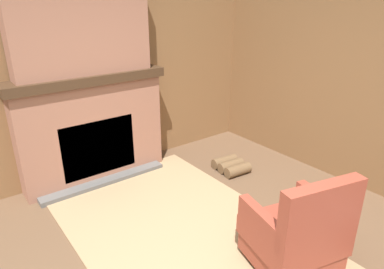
{
  "coord_description": "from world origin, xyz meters",
  "views": [
    {
      "loc": [
        1.61,
        -1.45,
        2.22
      ],
      "look_at": [
        -1.01,
        0.55,
        0.9
      ],
      "focal_mm": 32.0,
      "sensor_mm": 36.0,
      "label": 1
    }
  ],
  "objects": [
    {
      "name": "fireplace_hearth",
      "position": [
        -2.35,
        0.0,
        0.68
      ],
      "size": [
        0.54,
        1.91,
        1.38
      ],
      "color": "#93604C",
      "rests_on": "ground"
    },
    {
      "name": "oil_lamp_vase",
      "position": [
        -2.39,
        -0.62,
        1.48
      ],
      "size": [
        0.1,
        0.1,
        0.27
      ],
      "color": "#47708E",
      "rests_on": "fireplace_hearth"
    },
    {
      "name": "armchair",
      "position": [
        0.26,
        0.69,
        0.35
      ],
      "size": [
        0.82,
        0.85,
        0.96
      ],
      "rotation": [
        0.0,
        0.0,
        2.9
      ],
      "color": "brown",
      "rests_on": "ground"
    },
    {
      "name": "decorative_plate_on_mantel",
      "position": [
        -2.41,
        -0.06,
        1.5
      ],
      "size": [
        0.07,
        0.25,
        0.25
      ],
      "color": "gold",
      "rests_on": "fireplace_hearth"
    },
    {
      "name": "wood_panel_wall_left",
      "position": [
        -2.55,
        0.0,
        1.32
      ],
      "size": [
        0.06,
        5.64,
        2.64
      ],
      "color": "brown",
      "rests_on": "ground"
    },
    {
      "name": "chimney_breast",
      "position": [
        -2.36,
        0.0,
        2.0
      ],
      "size": [
        0.29,
        1.59,
        1.24
      ],
      "color": "#93604C",
      "rests_on": "fireplace_hearth"
    },
    {
      "name": "area_rug",
      "position": [
        -0.28,
        0.22,
        0.01
      ],
      "size": [
        4.0,
        1.94,
        0.01
      ],
      "color": "#997A56",
      "rests_on": "ground"
    },
    {
      "name": "storage_case",
      "position": [
        -2.39,
        0.66,
        1.45
      ],
      "size": [
        0.13,
        0.24,
        0.14
      ],
      "color": "gray",
      "rests_on": "fireplace_hearth"
    },
    {
      "name": "firewood_stack",
      "position": [
        -1.41,
        1.53,
        0.07
      ],
      "size": [
        0.48,
        0.41,
        0.15
      ],
      "rotation": [
        0.0,
        0.0,
        -0.1
      ],
      "color": "brown",
      "rests_on": "ground"
    }
  ]
}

